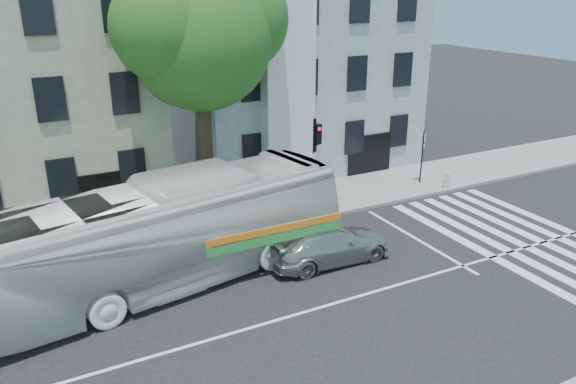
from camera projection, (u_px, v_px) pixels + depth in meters
ground at (305, 312)px, 17.35m from camera, size 120.00×120.00×0.00m
sidewalk_far at (214, 219)px, 23.96m from camera, size 80.00×4.00×0.15m
building_left at (4, 80)px, 24.84m from camera, size 12.00×10.00×11.00m
building_right at (284, 61)px, 30.91m from camera, size 12.00×10.00×11.00m
street_tree at (199, 30)px, 21.88m from camera, size 7.30×5.90×11.10m
bus at (163, 235)px, 18.39m from camera, size 5.16×13.32×3.62m
sedan at (328, 244)px, 20.31m from camera, size 1.99×4.75×1.37m
hedge at (160, 233)px, 21.67m from camera, size 8.54×1.45×0.70m
traffic_signal at (316, 154)px, 23.77m from camera, size 0.44×0.53×4.25m
fire_hydrant at (447, 179)px, 27.33m from camera, size 0.48×0.27×0.84m
far_sign_pole at (422, 150)px, 27.60m from camera, size 0.47×0.20×2.63m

